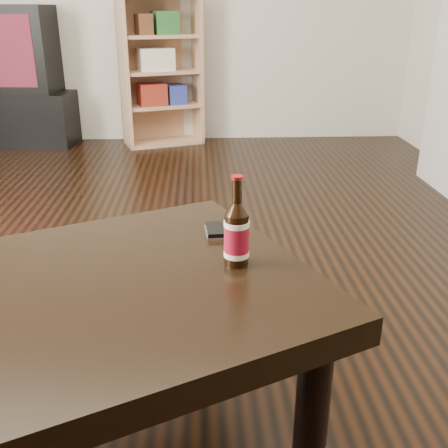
{
  "coord_description": "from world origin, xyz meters",
  "views": [
    {
      "loc": [
        0.69,
        -1.65,
        1.08
      ],
      "look_at": [
        0.74,
        -0.52,
        0.61
      ],
      "focal_mm": 42.0,
      "sensor_mm": 36.0,
      "label": 1
    }
  ],
  "objects_px": {
    "coffee_table": "(11,334)",
    "tv_stand": "(14,116)",
    "bookshelf": "(159,69)",
    "phone": "(215,231)",
    "tv": "(3,49)",
    "beer_bottle": "(237,234)"
  },
  "relations": [
    {
      "from": "tv",
      "to": "coffee_table",
      "type": "distance_m",
      "value": 3.84
    },
    {
      "from": "tv_stand",
      "to": "phone",
      "type": "distance_m",
      "value": 3.67
    },
    {
      "from": "coffee_table",
      "to": "tv_stand",
      "type": "bearing_deg",
      "value": 108.11
    },
    {
      "from": "tv_stand",
      "to": "tv",
      "type": "bearing_deg",
      "value": -90.0
    },
    {
      "from": "bookshelf",
      "to": "coffee_table",
      "type": "relative_size",
      "value": 0.77
    },
    {
      "from": "bookshelf",
      "to": "tv",
      "type": "bearing_deg",
      "value": 156.12
    },
    {
      "from": "tv",
      "to": "bookshelf",
      "type": "height_order",
      "value": "bookshelf"
    },
    {
      "from": "tv",
      "to": "phone",
      "type": "xyz_separation_m",
      "value": [
        1.64,
        -3.27,
        -0.26
      ]
    },
    {
      "from": "tv",
      "to": "bookshelf",
      "type": "xyz_separation_m",
      "value": [
        1.28,
        -0.11,
        -0.15
      ]
    },
    {
      "from": "tv_stand",
      "to": "coffee_table",
      "type": "relative_size",
      "value": 0.71
    },
    {
      "from": "tv_stand",
      "to": "tv",
      "type": "relative_size",
      "value": 1.15
    },
    {
      "from": "tv_stand",
      "to": "tv",
      "type": "xyz_separation_m",
      "value": [
        -0.0,
        -0.0,
        0.55
      ]
    },
    {
      "from": "coffee_table",
      "to": "beer_bottle",
      "type": "relative_size",
      "value": 6.92
    },
    {
      "from": "tv_stand",
      "to": "bookshelf",
      "type": "relative_size",
      "value": 0.91
    },
    {
      "from": "tv",
      "to": "bookshelf",
      "type": "distance_m",
      "value": 1.29
    },
    {
      "from": "coffee_table",
      "to": "bookshelf",
      "type": "bearing_deg",
      "value": 88.56
    },
    {
      "from": "beer_bottle",
      "to": "tv_stand",
      "type": "bearing_deg",
      "value": 115.93
    },
    {
      "from": "coffee_table",
      "to": "beer_bottle",
      "type": "height_order",
      "value": "beer_bottle"
    },
    {
      "from": "tv",
      "to": "beer_bottle",
      "type": "distance_m",
      "value": 3.85
    },
    {
      "from": "tv_stand",
      "to": "bookshelf",
      "type": "height_order",
      "value": "bookshelf"
    },
    {
      "from": "coffee_table",
      "to": "phone",
      "type": "distance_m",
      "value": 0.58
    },
    {
      "from": "bookshelf",
      "to": "phone",
      "type": "relative_size",
      "value": 11.96
    }
  ]
}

